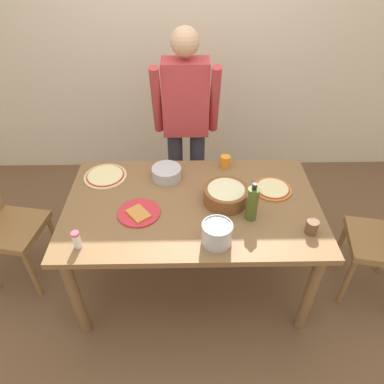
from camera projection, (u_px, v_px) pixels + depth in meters
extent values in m
plane|color=brown|center=(192.00, 278.00, 2.69)|extent=(8.00, 8.00, 0.00)
cube|color=beige|center=(189.00, 39.00, 3.12)|extent=(5.60, 0.10, 2.60)
cube|color=brown|center=(192.00, 206.00, 2.23)|extent=(1.60, 0.96, 0.04)
cylinder|color=brown|center=(76.00, 297.00, 2.15)|extent=(0.07, 0.07, 0.72)
cylinder|color=brown|center=(310.00, 293.00, 2.17)|extent=(0.07, 0.07, 0.72)
cylinder|color=brown|center=(100.00, 209.00, 2.77)|extent=(0.07, 0.07, 0.72)
cylinder|color=brown|center=(282.00, 207.00, 2.79)|extent=(0.07, 0.07, 0.72)
cylinder|color=#2D2D38|center=(176.00, 175.00, 3.01)|extent=(0.12, 0.12, 0.85)
cylinder|color=#2D2D38|center=(197.00, 175.00, 3.02)|extent=(0.12, 0.12, 0.85)
cube|color=#B7383D|center=(186.00, 98.00, 2.57)|extent=(0.34, 0.20, 0.55)
cylinder|color=#B7383D|center=(157.00, 101.00, 2.53)|extent=(0.07, 0.21, 0.55)
cylinder|color=#B7383D|center=(215.00, 101.00, 2.54)|extent=(0.07, 0.21, 0.55)
sphere|color=tan|center=(185.00, 41.00, 2.33)|extent=(0.20, 0.20, 0.20)
cube|color=olive|center=(12.00, 229.00, 2.44)|extent=(0.46, 0.46, 0.05)
cylinder|color=olive|center=(33.00, 275.00, 2.44)|extent=(0.04, 0.04, 0.45)
cylinder|color=olive|center=(55.00, 239.00, 2.70)|extent=(0.04, 0.04, 0.45)
cylinder|color=olive|center=(14.00, 234.00, 2.75)|extent=(0.04, 0.04, 0.45)
cube|color=olive|center=(380.00, 242.00, 2.34)|extent=(0.47, 0.47, 0.05)
cylinder|color=olive|center=(340.00, 245.00, 2.65)|extent=(0.04, 0.04, 0.45)
cylinder|color=olive|center=(346.00, 282.00, 2.39)|extent=(0.04, 0.04, 0.45)
cylinder|color=beige|center=(105.00, 176.00, 2.42)|extent=(0.29, 0.29, 0.01)
cylinder|color=#B22D1E|center=(105.00, 175.00, 2.42)|extent=(0.26, 0.26, 0.00)
cylinder|color=beige|center=(105.00, 175.00, 2.42)|extent=(0.24, 0.24, 0.00)
cylinder|color=#C67A33|center=(272.00, 189.00, 2.31)|extent=(0.25, 0.25, 0.01)
cylinder|color=#B22D1E|center=(273.00, 188.00, 2.31)|extent=(0.22, 0.22, 0.00)
cylinder|color=beige|center=(273.00, 188.00, 2.31)|extent=(0.21, 0.21, 0.00)
cylinder|color=red|center=(139.00, 213.00, 2.14)|extent=(0.26, 0.26, 0.01)
cube|color=#CC8438|center=(138.00, 213.00, 2.11)|extent=(0.17, 0.17, 0.01)
cylinder|color=brown|center=(226.00, 195.00, 2.20)|extent=(0.28, 0.28, 0.10)
ellipsoid|color=beige|center=(226.00, 190.00, 2.17)|extent=(0.25, 0.25, 0.05)
cylinder|color=#B7B7BC|center=(167.00, 173.00, 2.40)|extent=(0.20, 0.20, 0.08)
cylinder|color=#47561E|center=(252.00, 204.00, 2.04)|extent=(0.07, 0.07, 0.22)
cylinder|color=black|center=(255.00, 186.00, 1.96)|extent=(0.03, 0.03, 0.04)
cylinder|color=#B7B7BC|center=(217.00, 234.00, 1.92)|extent=(0.17, 0.17, 0.12)
torus|color=#A5A5AD|center=(217.00, 226.00, 1.88)|extent=(0.17, 0.17, 0.01)
cylinder|color=orange|center=(225.00, 162.00, 2.50)|extent=(0.07, 0.07, 0.08)
cylinder|color=brown|center=(312.00, 227.00, 1.99)|extent=(0.07, 0.07, 0.08)
cylinder|color=white|center=(77.00, 241.00, 1.90)|extent=(0.04, 0.04, 0.09)
cylinder|color=#D84C66|center=(75.00, 234.00, 1.87)|extent=(0.04, 0.04, 0.02)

